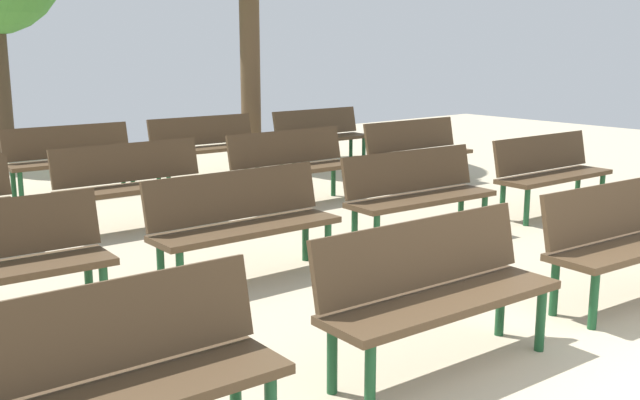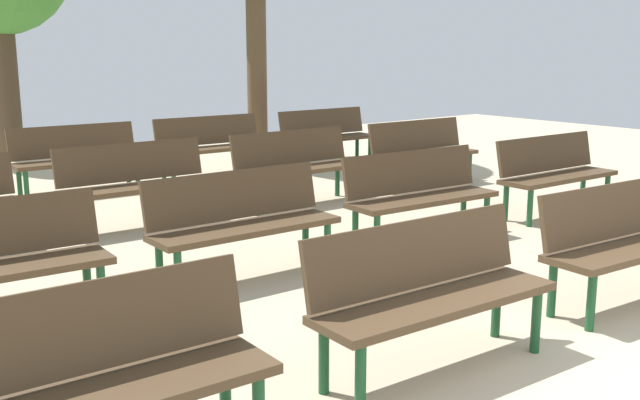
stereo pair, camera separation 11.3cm
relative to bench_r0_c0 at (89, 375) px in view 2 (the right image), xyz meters
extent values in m
cube|color=#4C3823|center=(0.00, -0.08, -0.07)|extent=(1.62, 0.51, 0.05)
cube|color=#4C3823|center=(0.01, 0.12, 0.17)|extent=(1.60, 0.19, 0.40)
cylinder|color=#194C28|center=(0.70, 0.05, -0.30)|extent=(0.06, 0.06, 0.40)
cube|color=#4C3823|center=(2.01, -0.16, -0.07)|extent=(1.62, 0.52, 0.05)
cube|color=#4C3823|center=(2.02, 0.04, 0.17)|extent=(1.60, 0.20, 0.40)
cylinder|color=#194C28|center=(1.31, -0.28, -0.30)|extent=(0.06, 0.06, 0.40)
cylinder|color=#194C28|center=(2.71, -0.35, -0.30)|extent=(0.06, 0.06, 0.40)
cylinder|color=#194C28|center=(1.32, 0.04, -0.30)|extent=(0.06, 0.06, 0.40)
cylinder|color=#194C28|center=(2.72, -0.03, -0.30)|extent=(0.06, 0.06, 0.40)
cube|color=#4C3823|center=(4.00, -0.26, -0.07)|extent=(1.63, 0.56, 0.05)
cube|color=#4C3823|center=(4.02, -0.06, 0.17)|extent=(1.60, 0.25, 0.40)
cylinder|color=#194C28|center=(3.29, -0.37, -0.30)|extent=(0.06, 0.06, 0.40)
cylinder|color=#194C28|center=(3.32, -0.05, -0.30)|extent=(0.06, 0.06, 0.40)
cylinder|color=#194C28|center=(0.82, 1.87, -0.30)|extent=(0.06, 0.06, 0.40)
cylinder|color=#194C28|center=(0.84, 2.19, -0.30)|extent=(0.06, 0.06, 0.40)
cube|color=#4C3823|center=(2.11, 2.00, -0.07)|extent=(1.61, 0.48, 0.05)
cube|color=#4C3823|center=(2.12, 2.20, 0.17)|extent=(1.60, 0.16, 0.40)
cylinder|color=#194C28|center=(1.41, 1.86, -0.30)|extent=(0.06, 0.06, 0.40)
cylinder|color=#194C28|center=(2.81, 1.83, -0.30)|extent=(0.06, 0.06, 0.40)
cylinder|color=#194C28|center=(1.42, 2.18, -0.30)|extent=(0.06, 0.06, 0.40)
cylinder|color=#194C28|center=(2.81, 2.15, -0.30)|extent=(0.06, 0.06, 0.40)
cube|color=#4C3823|center=(4.06, 1.91, -0.07)|extent=(1.63, 0.55, 0.05)
cube|color=#4C3823|center=(4.08, 2.11, 0.17)|extent=(1.60, 0.24, 0.40)
cylinder|color=#194C28|center=(3.35, 1.80, -0.30)|extent=(0.06, 0.06, 0.40)
cylinder|color=#194C28|center=(4.75, 1.70, -0.30)|extent=(0.06, 0.06, 0.40)
cylinder|color=#194C28|center=(3.38, 2.12, -0.30)|extent=(0.06, 0.06, 0.40)
cylinder|color=#194C28|center=(4.77, 2.02, -0.30)|extent=(0.06, 0.06, 0.40)
cube|color=#4C3823|center=(6.12, 1.80, -0.07)|extent=(1.61, 0.49, 0.05)
cube|color=#4C3823|center=(6.13, 2.00, 0.17)|extent=(1.60, 0.18, 0.40)
cylinder|color=#194C28|center=(5.42, 1.66, -0.30)|extent=(0.06, 0.06, 0.40)
cylinder|color=#194C28|center=(6.82, 1.62, -0.30)|extent=(0.06, 0.06, 0.40)
cylinder|color=#194C28|center=(5.43, 1.98, -0.30)|extent=(0.06, 0.06, 0.40)
cylinder|color=#194C28|center=(6.83, 1.94, -0.30)|extent=(0.06, 0.06, 0.40)
cylinder|color=#194C28|center=(0.91, 4.08, -0.30)|extent=(0.06, 0.06, 0.40)
cylinder|color=#194C28|center=(0.92, 4.40, -0.30)|extent=(0.06, 0.06, 0.40)
cube|color=#4C3823|center=(2.19, 4.16, -0.07)|extent=(1.62, 0.50, 0.05)
cube|color=#4C3823|center=(2.20, 4.36, 0.17)|extent=(1.60, 0.19, 0.40)
cylinder|color=#194C28|center=(1.48, 4.02, -0.30)|extent=(0.06, 0.06, 0.40)
cylinder|color=#194C28|center=(2.88, 3.97, -0.30)|extent=(0.06, 0.06, 0.40)
cylinder|color=#194C28|center=(1.49, 4.34, -0.30)|extent=(0.06, 0.06, 0.40)
cylinder|color=#194C28|center=(2.89, 4.29, -0.30)|extent=(0.06, 0.06, 0.40)
cube|color=#4C3823|center=(4.17, 4.02, -0.07)|extent=(1.61, 0.49, 0.05)
cube|color=#4C3823|center=(4.17, 4.22, 0.17)|extent=(1.60, 0.17, 0.40)
cylinder|color=#194C28|center=(3.46, 3.88, -0.30)|extent=(0.06, 0.06, 0.40)
cylinder|color=#194C28|center=(4.86, 3.84, -0.30)|extent=(0.06, 0.06, 0.40)
cylinder|color=#194C28|center=(3.47, 4.20, -0.30)|extent=(0.06, 0.06, 0.40)
cylinder|color=#194C28|center=(4.87, 4.16, -0.30)|extent=(0.06, 0.06, 0.40)
cube|color=#4C3823|center=(6.20, 3.91, -0.07)|extent=(1.62, 0.50, 0.05)
cube|color=#4C3823|center=(6.20, 4.11, 0.17)|extent=(1.60, 0.18, 0.40)
cylinder|color=#194C28|center=(5.49, 3.78, -0.30)|extent=(0.06, 0.06, 0.40)
cylinder|color=#194C28|center=(6.89, 3.73, -0.30)|extent=(0.06, 0.06, 0.40)
cylinder|color=#194C28|center=(5.50, 4.10, -0.30)|extent=(0.06, 0.06, 0.40)
cylinder|color=#194C28|center=(6.90, 4.05, -0.30)|extent=(0.06, 0.06, 0.40)
cube|color=#4C3823|center=(2.36, 6.23, -0.07)|extent=(1.62, 0.52, 0.05)
cube|color=#4C3823|center=(2.37, 6.43, 0.17)|extent=(1.60, 0.20, 0.40)
cylinder|color=#194C28|center=(1.65, 6.11, -0.30)|extent=(0.06, 0.06, 0.40)
cylinder|color=#194C28|center=(3.05, 6.04, -0.30)|extent=(0.06, 0.06, 0.40)
cylinder|color=#194C28|center=(1.66, 6.43, -0.30)|extent=(0.06, 0.06, 0.40)
cylinder|color=#194C28|center=(3.06, 6.36, -0.30)|extent=(0.06, 0.06, 0.40)
cube|color=#4C3823|center=(4.28, 6.18, -0.07)|extent=(1.62, 0.53, 0.05)
cube|color=#4C3823|center=(4.29, 6.38, 0.17)|extent=(1.60, 0.22, 0.40)
cylinder|color=#194C28|center=(3.57, 6.06, -0.30)|extent=(0.06, 0.06, 0.40)
cylinder|color=#194C28|center=(4.97, 5.98, -0.30)|extent=(0.06, 0.06, 0.40)
cylinder|color=#194C28|center=(3.59, 6.38, -0.30)|extent=(0.06, 0.06, 0.40)
cylinder|color=#194C28|center=(4.99, 6.30, -0.30)|extent=(0.06, 0.06, 0.40)
cube|color=#4C3823|center=(6.29, 6.05, -0.07)|extent=(1.61, 0.47, 0.05)
cube|color=#4C3823|center=(6.30, 6.25, 0.17)|extent=(1.60, 0.16, 0.40)
cylinder|color=#194C28|center=(5.59, 5.91, -0.30)|extent=(0.06, 0.06, 0.40)
cylinder|color=#194C28|center=(6.99, 5.88, -0.30)|extent=(0.06, 0.06, 0.40)
cylinder|color=#194C28|center=(5.60, 6.23, -0.30)|extent=(0.06, 0.06, 0.40)
cylinder|color=#194C28|center=(7.00, 6.20, -0.30)|extent=(0.06, 0.06, 0.40)
cylinder|color=#4C3A28|center=(2.58, 9.89, 0.74)|extent=(0.43, 0.43, 2.48)
cylinder|color=brown|center=(5.82, 7.35, 1.16)|extent=(0.32, 0.32, 3.33)
camera|label=1|loc=(-1.17, -2.87, 1.40)|focal=41.99mm
camera|label=2|loc=(-1.08, -2.94, 1.40)|focal=41.99mm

